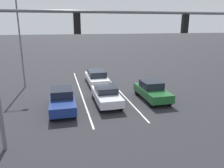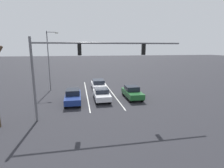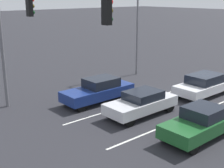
% 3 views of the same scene
% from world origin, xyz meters
% --- Properties ---
extents(ground_plane, '(240.00, 240.00, 0.00)m').
position_xyz_m(ground_plane, '(0.00, 0.00, 0.00)').
color(ground_plane, '#28282D').
extents(lane_stripe_left_divider, '(0.12, 15.81, 0.01)m').
position_xyz_m(lane_stripe_left_divider, '(-1.77, 1.91, 0.01)').
color(lane_stripe_left_divider, silver).
rests_on(lane_stripe_left_divider, ground_plane).
extents(lane_stripe_center_divider, '(0.12, 15.81, 0.01)m').
position_xyz_m(lane_stripe_center_divider, '(1.77, 1.91, 0.01)').
color(lane_stripe_center_divider, silver).
rests_on(lane_stripe_center_divider, ground_plane).
extents(car_silver_midlane_front, '(1.75, 4.37, 1.39)m').
position_xyz_m(car_silver_midlane_front, '(0.12, 5.65, 0.73)').
color(car_silver_midlane_front, silver).
rests_on(car_silver_midlane_front, ground_plane).
extents(car_navy_rightlane_front, '(1.74, 4.75, 1.52)m').
position_xyz_m(car_navy_rightlane_front, '(3.48, 6.05, 0.76)').
color(car_navy_rightlane_front, navy).
rests_on(car_navy_rightlane_front, ground_plane).
extents(car_darkgreen_leftlane_front, '(1.77, 4.21, 1.52)m').
position_xyz_m(car_darkgreen_leftlane_front, '(-3.73, 5.65, 0.76)').
color(car_darkgreen_leftlane_front, '#1E5928').
rests_on(car_darkgreen_leftlane_front, ground_plane).
extents(car_white_midlane_second, '(1.88, 4.76, 1.45)m').
position_xyz_m(car_white_midlane_second, '(-0.14, -0.20, 0.75)').
color(car_white_midlane_second, silver).
rests_on(car_white_midlane_second, ground_plane).
extents(traffic_signal_gantry, '(12.98, 0.37, 7.07)m').
position_xyz_m(traffic_signal_gantry, '(2.46, 10.80, 5.24)').
color(traffic_signal_gantry, slate).
rests_on(traffic_signal_gantry, ground_plane).
extents(street_lamp_right_shoulder, '(1.63, 0.24, 8.52)m').
position_xyz_m(street_lamp_right_shoulder, '(6.81, -0.81, 4.84)').
color(street_lamp_right_shoulder, slate).
rests_on(street_lamp_right_shoulder, ground_plane).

